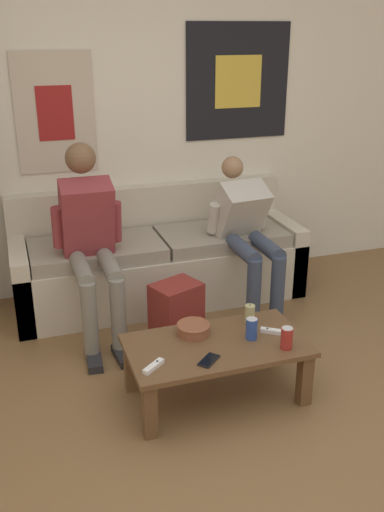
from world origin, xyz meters
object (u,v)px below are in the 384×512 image
object	(u,v)px
ceramic_bowl	(193,328)
game_controller_near_right	(154,366)
coffee_table	(216,353)
pillar_candle	(250,314)
couch	(159,261)
person_seated_teen	(246,230)
game_controller_near_left	(273,331)
cell_phone	(209,360)
backpack	(177,316)
drink_can_red	(287,338)
person_seated_adult	(90,235)
drink_can_blue	(252,329)

from	to	relation	value
ceramic_bowl	game_controller_near_right	world-z (taller)	ceramic_bowl
coffee_table	pillar_candle	world-z (taller)	pillar_candle
couch	ceramic_bowl	bearing A→B (deg)	-96.02
person_seated_teen	game_controller_near_left	xyz separation A→B (m)	(-0.26, -1.00, -0.25)
cell_phone	backpack	bearing A→B (deg)	85.27
pillar_candle	drink_can_red	bearing A→B (deg)	-78.22
game_controller_near_left	cell_phone	world-z (taller)	game_controller_near_left
ceramic_bowl	pillar_candle	bearing A→B (deg)	4.55
pillar_candle	person_seated_adult	bearing A→B (deg)	133.47
person_seated_adult	drink_can_red	distance (m)	1.48
pillar_candle	cell_phone	world-z (taller)	pillar_candle
drink_can_blue	cell_phone	world-z (taller)	drink_can_blue
cell_phone	pillar_candle	bearing A→B (deg)	41.02
pillar_candle	game_controller_near_right	xyz separation A→B (m)	(-0.67, -0.30, -0.04)
coffee_table	drink_can_blue	world-z (taller)	drink_can_blue
coffee_table	person_seated_adult	size ratio (longest dim) A/B	0.79
couch	backpack	bearing A→B (deg)	-95.99
couch	person_seated_teen	bearing A→B (deg)	-32.77
couch	coffee_table	xyz separation A→B (m)	(-0.04, -1.36, -0.01)
ceramic_bowl	game_controller_near_left	distance (m)	0.46
person_seated_adult	ceramic_bowl	xyz separation A→B (m)	(0.43, -0.86, -0.32)
drink_can_blue	drink_can_red	distance (m)	0.21
person_seated_teen	ceramic_bowl	bearing A→B (deg)	-128.79
drink_can_blue	game_controller_near_left	xyz separation A→B (m)	(0.14, 0.01, -0.05)
coffee_table	drink_can_blue	distance (m)	0.24
person_seated_teen	ceramic_bowl	distance (m)	1.13
person_seated_teen	game_controller_near_right	bearing A→B (deg)	-131.38
drink_can_red	game_controller_near_right	distance (m)	0.74
drink_can_red	person_seated_adult	bearing A→B (deg)	126.34
game_controller_near_left	ceramic_bowl	bearing A→B (deg)	162.61
couch	game_controller_near_left	xyz separation A→B (m)	(0.30, -1.36, 0.06)
game_controller_near_left	cell_phone	bearing A→B (deg)	-160.24
pillar_candle	drink_can_red	size ratio (longest dim) A/B	0.97
cell_phone	person_seated_teen	bearing A→B (deg)	58.64
ceramic_bowl	drink_can_blue	xyz separation A→B (m)	(0.29, -0.15, 0.03)
coffee_table	person_seated_adult	distance (m)	1.20
couch	cell_phone	size ratio (longest dim) A/B	14.93
person_seated_adult	backpack	world-z (taller)	person_seated_adult
coffee_table	game_controller_near_left	distance (m)	0.35
ceramic_bowl	pillar_candle	xyz separation A→B (m)	(0.36, 0.03, 0.02)
person_seated_adult	person_seated_teen	bearing A→B (deg)	0.17
person_seated_adult	ceramic_bowl	bearing A→B (deg)	-63.58
person_seated_teen	cell_phone	xyz separation A→B (m)	(-0.71, -1.16, -0.25)
person_seated_adult	ceramic_bowl	size ratio (longest dim) A/B	6.62
backpack	drink_can_red	world-z (taller)	drink_can_red
game_controller_near_right	cell_phone	xyz separation A→B (m)	(0.29, -0.03, -0.01)
drink_can_red	drink_can_blue	bearing A→B (deg)	131.62
person_seated_adult	pillar_candle	distance (m)	1.18
drink_can_red	pillar_candle	bearing A→B (deg)	101.78
person_seated_adult	drink_can_red	bearing A→B (deg)	-53.66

